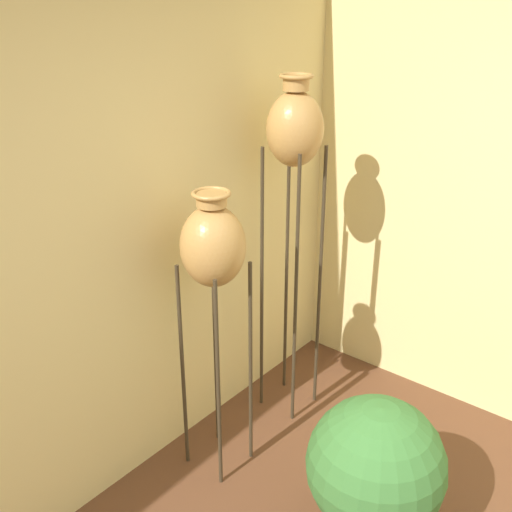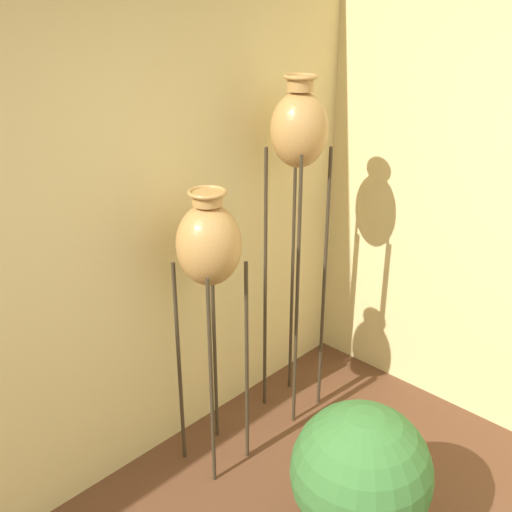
% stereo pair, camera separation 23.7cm
% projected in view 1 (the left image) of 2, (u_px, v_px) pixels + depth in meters
% --- Properties ---
extents(wall_back, '(8.03, 0.06, 2.70)m').
position_uv_depth(wall_back, '(45.00, 258.00, 2.49)').
color(wall_back, beige).
rests_on(wall_back, ground_plane).
extents(vase_stand_tall, '(0.30, 0.30, 1.99)m').
position_uv_depth(vase_stand_tall, '(295.00, 139.00, 3.12)').
color(vase_stand_tall, '#382D1E').
rests_on(vase_stand_tall, ground_plane).
extents(vase_stand_medium, '(0.31, 0.31, 1.54)m').
position_uv_depth(vase_stand_medium, '(213.00, 251.00, 2.81)').
color(vase_stand_medium, '#382D1E').
rests_on(vase_stand_medium, ground_plane).
extents(potted_plant, '(0.61, 0.61, 0.79)m').
position_uv_depth(potted_plant, '(375.00, 471.00, 2.61)').
color(potted_plant, brown).
rests_on(potted_plant, ground_plane).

